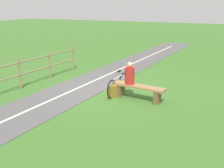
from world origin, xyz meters
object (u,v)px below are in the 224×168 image
Objects in this scene: bench at (138,90)px; person_seated at (130,75)px; backpack at (113,91)px; bicycle at (117,84)px.

bench is 2.46× the size of person_seated.
bench reaches higher than backpack.
bench is 0.95m from bicycle.
person_seated is 1.78× the size of backpack.
bicycle is at bearing -88.92° from backpack.
bench is 1.11× the size of bicycle.
person_seated is 0.78m from bicycle.
bicycle reaches higher than bench.
bench is 0.61m from person_seated.
person_seated is 0.45× the size of bicycle.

